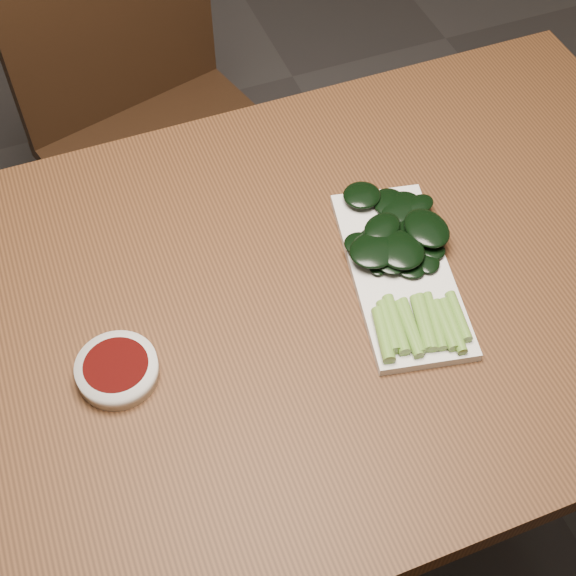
% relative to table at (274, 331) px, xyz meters
% --- Properties ---
extents(ground, '(6.00, 6.00, 0.00)m').
position_rel_table_xyz_m(ground, '(0.00, 0.00, -0.68)').
color(ground, '#312F2F').
rests_on(ground, ground).
extents(table, '(1.40, 0.80, 0.75)m').
position_rel_table_xyz_m(table, '(0.00, 0.00, 0.00)').
color(table, '#472914').
rests_on(table, ground).
extents(chair_far, '(0.58, 0.58, 0.89)m').
position_rel_table_xyz_m(chair_far, '(-0.01, 0.71, -0.19)').
color(chair_far, black).
rests_on(chair_far, ground).
extents(sauce_bowl, '(0.11, 0.11, 0.03)m').
position_rel_table_xyz_m(sauce_bowl, '(-0.23, -0.04, 0.09)').
color(sauce_bowl, silver).
rests_on(sauce_bowl, table).
extents(serving_plate, '(0.20, 0.34, 0.01)m').
position_rel_table_xyz_m(serving_plate, '(0.19, -0.02, 0.08)').
color(serving_plate, silver).
rests_on(serving_plate, table).
extents(gai_lan, '(0.20, 0.33, 0.03)m').
position_rel_table_xyz_m(gai_lan, '(0.19, -0.01, 0.10)').
color(gai_lan, olive).
rests_on(gai_lan, serving_plate).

